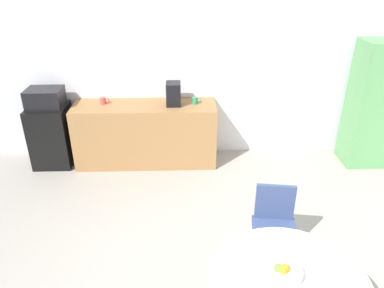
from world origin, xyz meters
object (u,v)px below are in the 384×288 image
at_px(coffee_maker, 173,94).
at_px(fruit_bowl, 283,273).
at_px(mini_fridge, 52,135).
at_px(microwave, 45,98).
at_px(mug_green, 103,101).
at_px(chair_navy, 274,218).
at_px(locker_cabinet, 373,105).
at_px(mug_white, 195,100).

bearing_deg(coffee_maker, fruit_bowl, -75.14).
distance_m(mini_fridge, microwave, 0.58).
bearing_deg(fruit_bowl, mini_fridge, 130.42).
bearing_deg(microwave, fruit_bowl, -49.58).
bearing_deg(mini_fridge, fruit_bowl, -49.58).
bearing_deg(fruit_bowl, microwave, 130.42).
relative_size(mug_green, coffee_maker, 0.40).
height_order(microwave, chair_navy, microwave).
xyz_separation_m(chair_navy, mug_green, (-1.98, 2.14, 0.43)).
bearing_deg(locker_cabinet, mug_green, 177.51).
xyz_separation_m(mini_fridge, mug_white, (2.08, 0.03, 0.50)).
bearing_deg(fruit_bowl, coffee_maker, 104.86).
distance_m(chair_navy, mug_green, 2.95).
xyz_separation_m(mini_fridge, chair_navy, (2.76, -2.08, 0.08)).
bearing_deg(mini_fridge, mug_white, 0.83).
distance_m(microwave, mug_green, 0.79).
bearing_deg(mug_green, locker_cabinet, -2.49).
distance_m(mini_fridge, locker_cabinet, 4.60).
relative_size(locker_cabinet, mug_white, 13.92).
bearing_deg(mug_green, chair_navy, -47.23).
xyz_separation_m(chair_navy, fruit_bowl, (-0.18, -0.95, 0.27)).
distance_m(mug_white, mug_green, 1.30).
xyz_separation_m(microwave, locker_cabinet, (4.57, -0.10, -0.12)).
distance_m(microwave, fruit_bowl, 3.98).
height_order(chair_navy, mug_white, mug_white).
height_order(mini_fridge, microwave, microwave).
height_order(locker_cabinet, chair_navy, locker_cabinet).
xyz_separation_m(locker_cabinet, mug_green, (-3.79, 0.16, 0.05)).
xyz_separation_m(microwave, fruit_bowl, (2.58, -3.03, -0.23)).
height_order(mini_fridge, coffee_maker, coffee_maker).
bearing_deg(fruit_bowl, mug_green, 120.16).
distance_m(microwave, mug_white, 2.08).
bearing_deg(mug_white, coffee_maker, -174.29).
bearing_deg(coffee_maker, microwave, 180.00).
relative_size(microwave, mug_white, 3.72).
bearing_deg(mug_white, fruit_bowl, -80.68).
xyz_separation_m(microwave, chair_navy, (2.76, -2.08, -0.50)).
distance_m(chair_navy, coffee_maker, 2.36).
bearing_deg(locker_cabinet, mini_fridge, 178.75).
xyz_separation_m(mini_fridge, fruit_bowl, (2.58, -3.03, 0.34)).
bearing_deg(locker_cabinet, chair_navy, -132.50).
distance_m(microwave, coffee_maker, 1.77).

